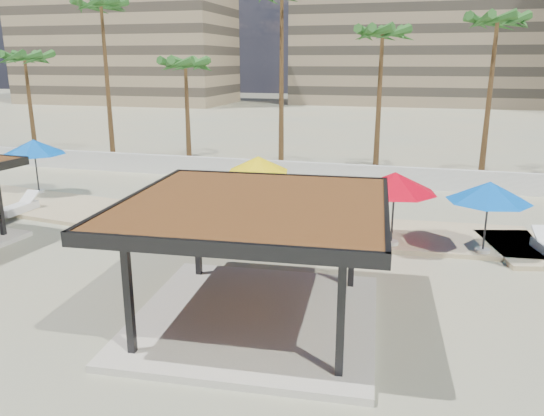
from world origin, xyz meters
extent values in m
plane|color=tan|center=(0.00, 0.00, 0.00)|extent=(200.00, 200.00, 0.00)
cube|color=#C6B284|center=(-12.00, 7.50, 0.06)|extent=(16.40, 6.19, 0.24)
cube|color=#C6B284|center=(2.00, 7.00, 0.06)|extent=(16.24, 5.11, 0.24)
cube|color=silver|center=(0.00, 16.00, 0.60)|extent=(56.00, 0.30, 1.20)
cube|color=#937F60|center=(-42.00, 68.00, 15.00)|extent=(34.00, 16.00, 30.00)
cube|color=#847259|center=(4.00, 78.00, 14.00)|extent=(38.00, 16.00, 28.00)
cube|color=beige|center=(1.40, -1.03, 0.10)|extent=(6.85, 6.85, 0.19)
cube|color=black|center=(-0.84, -3.62, 1.65)|extent=(0.19, 0.19, 2.91)
cube|color=black|center=(-1.20, 1.21, 1.65)|extent=(0.19, 0.19, 2.91)
cube|color=black|center=(3.99, -3.27, 1.65)|extent=(0.19, 0.19, 2.91)
cube|color=black|center=(3.64, 1.57, 1.65)|extent=(0.19, 0.19, 2.91)
cube|color=brown|center=(1.40, -1.03, 3.24)|extent=(7.05, 7.05, 0.27)
cube|color=black|center=(1.64, -4.31, 3.24)|extent=(6.68, 0.60, 0.33)
cube|color=black|center=(1.16, 2.26, 3.24)|extent=(6.68, 0.60, 0.33)
cube|color=black|center=(-1.89, -1.27, 3.24)|extent=(0.60, 6.68, 0.33)
cube|color=black|center=(4.68, -0.79, 3.24)|extent=(0.60, 6.68, 0.33)
cylinder|color=beige|center=(-1.53, 8.98, 0.24)|extent=(0.49, 0.49, 0.12)
cylinder|color=#262628|center=(-1.53, 8.98, 1.35)|extent=(0.07, 0.07, 2.34)
cone|color=yellow|center=(-1.53, 8.98, 2.35)|extent=(3.28, 3.28, 0.68)
cylinder|color=beige|center=(4.62, 5.80, 0.24)|extent=(0.53, 0.53, 0.13)
cylinder|color=#262628|center=(4.62, 5.80, 1.46)|extent=(0.07, 0.07, 2.57)
cone|color=#C40216|center=(4.62, 5.80, 2.56)|extent=(3.70, 3.70, 0.75)
cylinder|color=beige|center=(7.85, 5.80, 0.24)|extent=(0.50, 0.50, 0.12)
cylinder|color=#262628|center=(7.85, 5.80, 1.39)|extent=(0.07, 0.07, 2.42)
cone|color=blue|center=(7.85, 5.80, 2.43)|extent=(3.36, 3.36, 0.71)
cylinder|color=beige|center=(-13.57, 9.20, 0.24)|extent=(0.54, 0.54, 0.13)
cylinder|color=#262628|center=(-13.57, 9.20, 1.47)|extent=(0.08, 0.08, 2.59)
cone|color=blue|center=(-13.57, 9.20, 2.58)|extent=(4.12, 4.12, 0.75)
cube|color=silver|center=(-11.99, 5.80, 0.32)|extent=(0.76, 1.99, 0.28)
cube|color=silver|center=(-11.99, 5.80, 0.48)|extent=(0.76, 1.99, 0.06)
cube|color=silver|center=(-11.96, 6.57, 0.72)|extent=(0.67, 0.70, 0.50)
cube|color=silver|center=(9.99, 6.96, 0.70)|extent=(0.77, 0.79, 0.48)
cone|color=brown|center=(-21.00, 18.30, 3.61)|extent=(0.36, 0.36, 7.22)
ellipsoid|color=#255B20|center=(-21.00, 18.30, 6.97)|extent=(3.00, 3.00, 1.80)
cone|color=brown|center=(-15.00, 18.70, 5.25)|extent=(0.36, 0.36, 10.49)
ellipsoid|color=#255B20|center=(-15.00, 18.70, 10.24)|extent=(3.00, 3.00, 1.80)
cone|color=brown|center=(-9.00, 18.10, 3.40)|extent=(0.36, 0.36, 6.81)
ellipsoid|color=#255B20|center=(-9.00, 18.10, 6.56)|extent=(3.00, 3.00, 1.80)
cone|color=brown|center=(-3.00, 18.90, 5.42)|extent=(0.36, 0.36, 10.83)
cone|color=brown|center=(3.00, 18.40, 4.26)|extent=(0.36, 0.36, 8.52)
ellipsoid|color=#255B20|center=(3.00, 18.40, 8.27)|extent=(3.00, 3.00, 1.80)
cone|color=brown|center=(9.00, 18.60, 4.55)|extent=(0.36, 0.36, 9.10)
ellipsoid|color=#255B20|center=(9.00, 18.60, 8.85)|extent=(3.00, 3.00, 1.80)
camera|label=1|loc=(5.27, -13.49, 6.82)|focal=35.00mm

